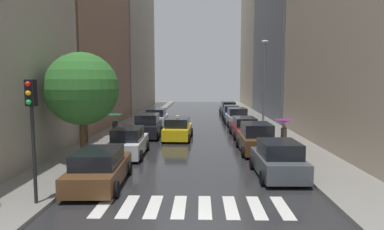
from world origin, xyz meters
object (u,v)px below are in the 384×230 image
(street_tree_left, at_px, (82,89))
(taxi_midroad, at_px, (178,129))
(parked_car_left_second, at_px, (129,143))
(parked_car_right_fifth, at_px, (231,113))
(parked_car_left_third, at_px, (148,126))
(parked_car_right_second, at_px, (256,139))
(parked_car_left_fourth, at_px, (156,118))
(pedestrian_foreground, at_px, (85,120))
(parked_car_right_third, at_px, (244,128))
(parked_car_right_fourth, at_px, (237,118))
(pedestrian_near_tree, at_px, (115,122))
(parked_car_left_nearest, at_px, (99,168))
(parked_car_right_sixth, at_px, (228,109))
(traffic_light_left_corner, at_px, (32,114))
(pedestrian_by_kerb, at_px, (284,127))
(parked_car_right_nearest, at_px, (278,160))
(lamp_post_right, at_px, (264,80))

(street_tree_left, bearing_deg, taxi_midroad, 59.63)
(parked_car_left_second, bearing_deg, parked_car_right_fifth, -24.14)
(parked_car_left_third, bearing_deg, parked_car_right_second, -126.92)
(parked_car_left_fourth, height_order, pedestrian_foreground, pedestrian_foreground)
(parked_car_right_third, xyz_separation_m, parked_car_right_fourth, (0.10, 6.46, 0.08))
(parked_car_right_fourth, relative_size, pedestrian_foreground, 2.10)
(parked_car_right_fifth, distance_m, pedestrian_near_tree, 17.88)
(parked_car_left_nearest, xyz_separation_m, pedestrian_near_tree, (-1.62, 9.08, 0.85))
(parked_car_right_third, height_order, parked_car_right_sixth, parked_car_right_sixth)
(parked_car_right_fourth, distance_m, pedestrian_foreground, 15.14)
(parked_car_right_third, bearing_deg, pedestrian_near_tree, 109.05)
(parked_car_left_nearest, relative_size, traffic_light_left_corner, 1.12)
(parked_car_left_nearest, bearing_deg, pedestrian_foreground, 19.39)
(pedestrian_by_kerb, bearing_deg, traffic_light_left_corner, 163.72)
(traffic_light_left_corner, bearing_deg, parked_car_left_nearest, 59.19)
(pedestrian_by_kerb, bearing_deg, parked_car_left_fourth, 71.98)
(parked_car_left_fourth, bearing_deg, parked_car_right_sixth, -34.79)
(parked_car_left_fourth, height_order, parked_car_right_fifth, parked_car_left_fourth)
(taxi_midroad, relative_size, street_tree_left, 0.78)
(parked_car_left_nearest, relative_size, taxi_midroad, 1.08)
(parked_car_left_fourth, distance_m, pedestrian_foreground, 10.14)
(parked_car_right_sixth, relative_size, pedestrian_near_tree, 2.43)
(parked_car_left_nearest, bearing_deg, parked_car_right_nearest, -82.01)
(parked_car_left_third, height_order, parked_car_right_nearest, parked_car_left_third)
(pedestrian_foreground, height_order, pedestrian_near_tree, pedestrian_foreground)
(parked_car_right_fourth, bearing_deg, parked_car_left_nearest, 155.58)
(pedestrian_near_tree, bearing_deg, parked_car_left_third, -149.00)
(parked_car_left_third, relative_size, parked_car_right_third, 0.93)
(parked_car_right_fifth, bearing_deg, pedestrian_foreground, 145.02)
(pedestrian_by_kerb, bearing_deg, pedestrian_near_tree, 111.66)
(parked_car_left_second, bearing_deg, parked_car_left_third, -2.73)
(parked_car_right_fifth, relative_size, pedestrian_foreground, 2.14)
(parked_car_right_third, distance_m, parked_car_right_fourth, 6.46)
(taxi_midroad, height_order, pedestrian_foreground, pedestrian_foreground)
(parked_car_right_third, relative_size, parked_car_right_sixth, 1.00)
(pedestrian_foreground, distance_m, street_tree_left, 6.02)
(parked_car_left_third, bearing_deg, parked_car_left_second, 177.84)
(parked_car_left_second, height_order, parked_car_left_third, parked_car_left_third)
(parked_car_right_nearest, height_order, parked_car_right_third, parked_car_right_nearest)
(taxi_midroad, bearing_deg, parked_car_left_third, 72.74)
(street_tree_left, bearing_deg, parked_car_left_nearest, -62.43)
(lamp_post_right, bearing_deg, pedestrian_by_kerb, -90.94)
(parked_car_right_nearest, bearing_deg, taxi_midroad, 26.95)
(parked_car_left_nearest, relative_size, lamp_post_right, 0.64)
(parked_car_right_fifth, bearing_deg, pedestrian_by_kerb, -172.94)
(parked_car_right_nearest, distance_m, parked_car_right_fourth, 17.45)
(parked_car_left_fourth, relative_size, parked_car_right_fifth, 0.99)
(taxi_midroad, bearing_deg, parked_car_left_second, 158.69)
(parked_car_right_second, height_order, parked_car_right_sixth, parked_car_right_second)
(parked_car_right_second, relative_size, parked_car_right_fifth, 1.02)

